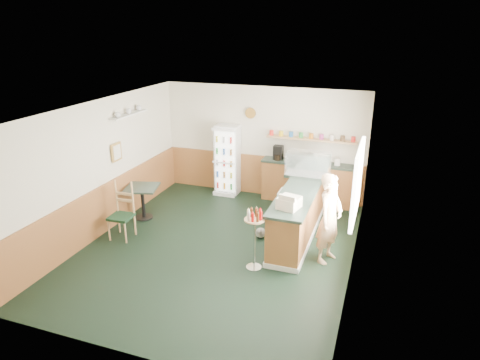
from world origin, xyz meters
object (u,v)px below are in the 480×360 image
at_px(display_case, 308,165).
at_px(condiment_stand, 254,230).
at_px(cafe_table, 142,196).
at_px(cafe_chair, 123,208).
at_px(shopkeeper, 329,219).
at_px(cash_register, 289,203).
at_px(drinks_fridge, 227,160).

height_order(display_case, condiment_stand, display_case).
distance_m(cafe_table, cafe_chair, 0.86).
bearing_deg(shopkeeper, condiment_stand, 141.05).
xyz_separation_m(cash_register, shopkeeper, (0.70, 0.18, -0.28)).
bearing_deg(display_case, condiment_stand, -101.76).
xyz_separation_m(shopkeeper, cafe_table, (-4.10, 0.46, -0.31)).
relative_size(drinks_fridge, condiment_stand, 1.58).
bearing_deg(cafe_chair, drinks_fridge, 65.82).
xyz_separation_m(shopkeeper, condiment_stand, (-1.17, -0.70, -0.09)).
bearing_deg(condiment_stand, cafe_table, 158.39).
bearing_deg(display_case, shopkeeper, -65.98).
height_order(cash_register, condiment_stand, cash_register).
distance_m(cash_register, shopkeeper, 0.78).
xyz_separation_m(drinks_fridge, shopkeeper, (2.88, -2.49, -0.04)).
bearing_deg(cafe_table, condiment_stand, -21.61).
xyz_separation_m(condiment_stand, cafe_chair, (-2.84, 0.31, -0.14)).
relative_size(display_case, cafe_chair, 0.80).
relative_size(drinks_fridge, cafe_table, 2.11).
distance_m(condiment_stand, cafe_chair, 2.86).
xyz_separation_m(display_case, condiment_stand, (-0.47, -2.27, -0.53)).
height_order(drinks_fridge, cash_register, drinks_fridge).
xyz_separation_m(drinks_fridge, condiment_stand, (1.71, -3.19, -0.13)).
bearing_deg(shopkeeper, drinks_fridge, 69.43).
bearing_deg(drinks_fridge, cash_register, -50.72).
bearing_deg(cash_register, cafe_chair, -162.92).
xyz_separation_m(cafe_table, cafe_chair, (0.08, -0.85, 0.08)).
bearing_deg(condiment_stand, drinks_fridge, 118.22).
relative_size(condiment_stand, cafe_table, 1.34).
relative_size(shopkeeper, cafe_chair, 1.44).
relative_size(drinks_fridge, cash_register, 4.74).
height_order(display_case, cafe_table, display_case).
bearing_deg(cafe_chair, condiment_stand, -8.87).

